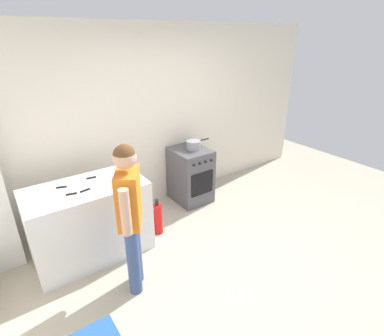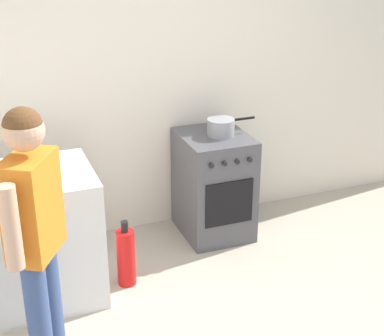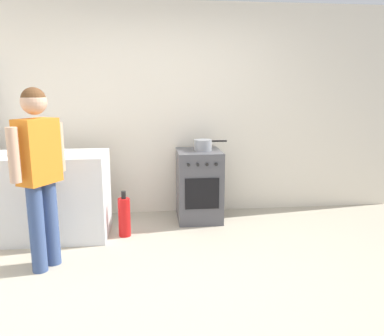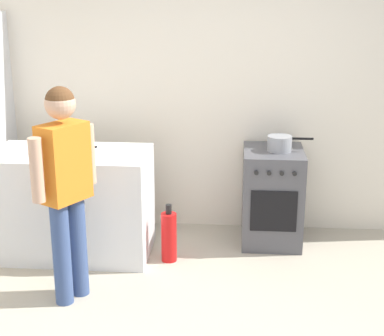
{
  "view_description": "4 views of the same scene",
  "coord_description": "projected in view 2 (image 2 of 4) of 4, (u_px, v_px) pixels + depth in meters",
  "views": [
    {
      "loc": [
        -2.08,
        -1.87,
        2.44
      ],
      "look_at": [
        -0.05,
        0.97,
        0.87
      ],
      "focal_mm": 28.0,
      "sensor_mm": 36.0,
      "label": 1
    },
    {
      "loc": [
        -1.36,
        -2.38,
        2.41
      ],
      "look_at": [
        -0.13,
        0.81,
        0.95
      ],
      "focal_mm": 55.0,
      "sensor_mm": 36.0,
      "label": 2
    },
    {
      "loc": [
        -0.2,
        -2.8,
        1.55
      ],
      "look_at": [
        0.2,
        0.98,
        0.76
      ],
      "focal_mm": 35.0,
      "sensor_mm": 36.0,
      "label": 3
    },
    {
      "loc": [
        0.03,
        -3.38,
        2.22
      ],
      "look_at": [
        -0.29,
        0.68,
        0.95
      ],
      "focal_mm": 55.0,
      "sensor_mm": 36.0,
      "label": 4
    }
  ],
  "objects": [
    {
      "name": "back_wall",
      "position": [
        156.0,
        72.0,
        4.6
      ],
      "size": [
        6.0,
        0.1,
        2.6
      ],
      "primitive_type": "cube",
      "color": "silver",
      "rests_on": "ground"
    },
    {
      "name": "person",
      "position": [
        35.0,
        226.0,
        3.05
      ],
      "size": [
        0.35,
        0.5,
        1.58
      ],
      "color": "#384C7A",
      "rests_on": "ground"
    },
    {
      "name": "fire_extinguisher",
      "position": [
        126.0,
        257.0,
        4.12
      ],
      "size": [
        0.13,
        0.13,
        0.5
      ],
      "color": "red",
      "rests_on": "ground"
    },
    {
      "name": "pot",
      "position": [
        221.0,
        127.0,
        4.55
      ],
      "size": [
        0.39,
        0.21,
        0.13
      ],
      "color": "gray",
      "rests_on": "oven_left"
    },
    {
      "name": "oven_left",
      "position": [
        214.0,
        185.0,
        4.74
      ],
      "size": [
        0.52,
        0.62,
        0.85
      ],
      "color": "#4C4C51",
      "rests_on": "ground"
    }
  ]
}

